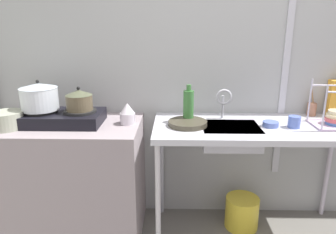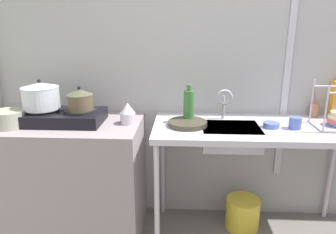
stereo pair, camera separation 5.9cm
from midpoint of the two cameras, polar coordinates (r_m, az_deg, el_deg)
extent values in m
cube|color=#9FA1A1|center=(2.52, 15.34, 9.11)|extent=(4.76, 0.10, 2.51)
cube|color=#B9B9C3|center=(2.53, 22.02, 11.39)|extent=(0.05, 0.01, 2.00)
cube|color=gray|center=(2.51, -17.03, -10.65)|extent=(1.10, 0.62, 0.88)
cube|color=#B9B9C3|center=(2.26, 16.72, -2.05)|extent=(1.45, 0.62, 0.04)
cylinder|color=#BCB8BE|center=(2.14, -1.23, -15.36)|extent=(0.04, 0.04, 0.84)
cylinder|color=#B3B5C1|center=(2.62, -0.37, -9.15)|extent=(0.04, 0.04, 0.84)
cylinder|color=#BDB4C6|center=(2.89, 28.17, -8.69)|extent=(0.04, 0.04, 0.84)
cube|color=black|center=(2.33, -18.09, -0.03)|extent=(0.58, 0.33, 0.08)
cylinder|color=black|center=(2.37, -21.33, 1.20)|extent=(0.22, 0.22, 0.02)
cylinder|color=black|center=(2.27, -14.94, 1.15)|extent=(0.22, 0.22, 0.02)
cylinder|color=silver|center=(2.35, -21.55, 3.25)|extent=(0.25, 0.25, 0.16)
cone|color=silver|center=(2.34, -21.79, 5.48)|extent=(0.26, 0.26, 0.03)
sphere|color=black|center=(2.33, -21.86, 6.14)|extent=(0.02, 0.02, 0.02)
cylinder|color=brown|center=(2.26, -15.06, 2.67)|extent=(0.18, 0.18, 0.11)
cone|color=#4C503A|center=(2.24, -15.19, 4.44)|extent=(0.19, 0.19, 0.04)
sphere|color=black|center=(2.24, -15.25, 5.19)|extent=(0.02, 0.02, 0.02)
cylinder|color=#9A9F8B|center=(2.37, -26.46, -0.30)|extent=(0.22, 0.22, 0.11)
cylinder|color=silver|center=(2.22, -6.60, -0.20)|extent=(0.11, 0.11, 0.08)
cone|color=silver|center=(2.20, -6.66, 1.68)|extent=(0.10, 0.10, 0.07)
cube|color=#B9B9C3|center=(2.22, 12.10, -3.44)|extent=(0.39, 0.32, 0.14)
cylinder|color=#B9B9C3|center=(2.34, 10.78, 1.73)|extent=(0.02, 0.02, 0.17)
torus|color=#B9B9C3|center=(2.28, 11.05, 3.54)|extent=(0.12, 0.02, 0.12)
cylinder|color=#3D392B|center=(2.17, 4.39, -1.18)|extent=(0.27, 0.27, 0.03)
cylinder|color=#B5B0C3|center=(2.24, 27.62, 1.21)|extent=(0.01, 0.01, 0.31)
cylinder|color=#B5B0C3|center=(2.44, 25.46, 2.63)|extent=(0.01, 0.01, 0.31)
cylinder|color=#B5B0C3|center=(2.48, 28.88, 4.95)|extent=(0.29, 0.01, 0.01)
cylinder|color=#5168B8|center=(2.27, 22.94, -1.01)|extent=(0.08, 0.08, 0.08)
cylinder|color=#556AB5|center=(2.25, 19.09, -1.39)|extent=(0.11, 0.11, 0.04)
cylinder|color=#346A32|center=(2.22, 4.57, 1.89)|extent=(0.08, 0.08, 0.23)
cylinder|color=#346A32|center=(2.19, 4.65, 5.35)|extent=(0.03, 0.03, 0.04)
cylinder|color=#98664E|center=(2.63, 25.76, 1.10)|extent=(0.07, 0.07, 0.10)
cylinder|color=olive|center=(2.61, 25.97, 2.72)|extent=(0.04, 0.06, 0.19)
cylinder|color=yellow|center=(2.64, 14.11, -16.74)|extent=(0.26, 0.26, 0.25)
camera|label=1|loc=(0.03, -89.22, 0.23)|focal=33.32mm
camera|label=2|loc=(0.03, 90.78, -0.23)|focal=33.32mm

